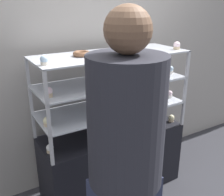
{
  "coord_description": "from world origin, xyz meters",
  "views": [
    {
      "loc": [
        -1.12,
        -1.87,
        1.77
      ],
      "look_at": [
        0.0,
        0.0,
        0.95
      ],
      "focal_mm": 42.0,
      "sensor_mm": 36.0,
      "label": 1
    }
  ],
  "objects": [
    {
      "name": "ground_plane",
      "position": [
        0.0,
        0.0,
        0.0
      ],
      "size": [
        20.0,
        20.0,
        0.0
      ],
      "primitive_type": "plane",
      "color": "#2D2D33"
    },
    {
      "name": "back_wall",
      "position": [
        0.0,
        0.4,
        1.3
      ],
      "size": [
        8.0,
        0.05,
        2.6
      ],
      "color": "gray",
      "rests_on": "ground_plane"
    },
    {
      "name": "display_base",
      "position": [
        0.0,
        0.0,
        0.31
      ],
      "size": [
        1.33,
        0.5,
        0.63
      ],
      "color": "black",
      "rests_on": "ground_plane"
    },
    {
      "name": "display_riser_lower",
      "position": [
        0.0,
        0.0,
        0.86
      ],
      "size": [
        1.33,
        0.5,
        0.24
      ],
      "color": "#B7B7BC",
      "rests_on": "display_base"
    },
    {
      "name": "display_riser_middle",
      "position": [
        0.0,
        0.0,
        1.1
      ],
      "size": [
        1.33,
        0.5,
        0.24
      ],
      "color": "#B7B7BC",
      "rests_on": "display_riser_lower"
    },
    {
      "name": "display_riser_upper",
      "position": [
        0.0,
        0.0,
        1.34
      ],
      "size": [
        1.33,
        0.5,
        0.24
      ],
      "color": "#B7B7BC",
      "rests_on": "display_riser_middle"
    },
    {
      "name": "layer_cake_centerpiece",
      "position": [
        0.11,
        0.09,
        0.92
      ],
      "size": [
        0.17,
        0.17,
        0.1
      ],
      "color": "#DBBC84",
      "rests_on": "display_riser_lower"
    },
    {
      "name": "sheet_cake_frosted",
      "position": [
        0.39,
        0.01,
        1.14
      ],
      "size": [
        0.19,
        0.17,
        0.06
      ],
      "color": "#C66660",
      "rests_on": "display_riser_middle"
    },
    {
      "name": "cupcake_0",
      "position": [
        -0.61,
        -0.06,
        0.66
      ],
      "size": [
        0.06,
        0.06,
        0.07
      ],
      "color": "#CCB28C",
      "rests_on": "display_base"
    },
    {
      "name": "cupcake_1",
      "position": [
        -0.19,
        -0.08,
        0.66
      ],
      "size": [
        0.06,
        0.06,
        0.07
      ],
      "color": "beige",
      "rests_on": "display_base"
    },
    {
      "name": "cupcake_2",
      "position": [
        0.21,
        -0.09,
        0.66
      ],
      "size": [
        0.06,
        0.06,
        0.07
      ],
      "color": "white",
      "rests_on": "display_base"
    },
    {
      "name": "cupcake_3",
      "position": [
        0.61,
        -0.13,
        0.66
      ],
      "size": [
        0.06,
        0.06,
        0.07
      ],
      "color": "#CCB28C",
      "rests_on": "display_base"
    },
    {
      "name": "price_tag_0",
      "position": [
        0.11,
        -0.23,
        0.65
      ],
      "size": [
        0.04,
        0.0,
        0.04
      ],
      "color": "white",
      "rests_on": "display_base"
    },
    {
      "name": "cupcake_4",
      "position": [
        -0.62,
        -0.07,
        0.9
      ],
      "size": [
        0.06,
        0.06,
        0.07
      ],
      "color": "#CCB28C",
      "rests_on": "display_riser_lower"
    },
    {
      "name": "cupcake_5",
      "position": [
        0.61,
        -0.08,
        0.9
      ],
      "size": [
        0.06,
        0.06,
        0.07
      ],
      "color": "white",
      "rests_on": "display_riser_lower"
    },
    {
      "name": "price_tag_1",
      "position": [
        0.4,
        -0.23,
        0.89
      ],
      "size": [
        0.04,
        0.0,
        0.04
      ],
      "color": "white",
      "rests_on": "display_riser_lower"
    },
    {
      "name": "cupcake_6",
      "position": [
        -0.6,
        -0.11,
        1.15
      ],
      "size": [
        0.06,
        0.06,
        0.08
      ],
      "color": "#CCB28C",
      "rests_on": "display_riser_middle"
    },
    {
      "name": "cupcake_7",
      "position": [
        -0.0,
        -0.1,
        1.15
      ],
      "size": [
        0.06,
        0.06,
        0.08
      ],
      "color": "#CCB28C",
      "rests_on": "display_riser_middle"
    },
    {
      "name": "cupcake_8",
      "position": [
        0.61,
        -0.07,
        1.15
      ],
      "size": [
        0.06,
        0.06,
        0.08
      ],
      "color": "white",
      "rests_on": "display_riser_middle"
    },
    {
      "name": "price_tag_2",
      "position": [
        0.25,
        -0.23,
        1.13
      ],
      "size": [
        0.04,
        0.0,
        0.04
      ],
      "color": "white",
      "rests_on": "display_riser_middle"
    },
    {
      "name": "cupcake_9",
      "position": [
        -0.61,
        -0.13,
        1.39
      ],
      "size": [
        0.06,
        0.06,
        0.07
      ],
      "color": "beige",
      "rests_on": "display_riser_upper"
    },
    {
      "name": "cupcake_10",
      "position": [
        0.0,
        -0.13,
        1.39
      ],
      "size": [
        0.06,
        0.06,
        0.07
      ],
      "color": "#CCB28C",
      "rests_on": "display_riser_upper"
    },
    {
      "name": "cupcake_11",
      "position": [
        0.6,
        -0.14,
        1.39
      ],
      "size": [
        0.06,
        0.06,
        0.07
      ],
      "color": "#CCB28C",
      "rests_on": "display_riser_upper"
    },
    {
      "name": "price_tag_3",
      "position": [
        0.05,
        -0.23,
        1.38
      ],
      "size": [
        0.04,
        0.0,
        0.04
      ],
      "color": "white",
      "rests_on": "display_riser_upper"
    },
    {
      "name": "donut_glazed",
      "position": [
        -0.26,
        0.02,
        1.37
      ],
      "size": [
        0.14,
        0.14,
        0.04
      ],
      "color": "brown",
      "rests_on": "display_riser_upper"
    },
    {
      "name": "customer_figure",
      "position": [
        -0.42,
        -0.85,
        0.94
      ],
      "size": [
        0.41,
        0.41,
        1.76
      ],
      "color": "#282D47",
      "rests_on": "ground_plane"
    }
  ]
}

